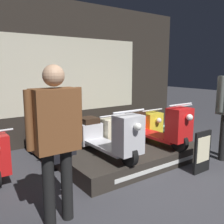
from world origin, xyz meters
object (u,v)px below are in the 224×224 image
Objects in this scene: scooter_backrow_3 at (135,127)px; scooter_backrow_2 at (97,134)px; scooter_display_right at (156,126)px; person_left_browsing at (56,131)px; scooter_backrow_4 at (165,122)px; scooter_display_left at (107,136)px; scooter_backrow_1 at (49,143)px; price_sign_board at (202,152)px.

scooter_backrow_2 is at bearing 180.00° from scooter_backrow_3.
person_left_browsing reaches higher than scooter_display_right.
scooter_backrow_4 is 4.29m from person_left_browsing.
scooter_display_left is 1.00× the size of scooter_display_right.
price_sign_board is at bearing -47.60° from scooter_backrow_1.
person_left_browsing reaches higher than scooter_backrow_3.
scooter_backrow_3 is at bearing 34.41° from scooter_display_left.
person_left_browsing reaches higher than scooter_backrow_2.
person_left_browsing is (-2.73, -1.88, 0.72)m from scooter_backrow_3.
scooter_backrow_4 is at bearing 36.09° from scooter_display_right.
scooter_display_left is 1.14m from scooter_backrow_2.
person_left_browsing reaches higher than price_sign_board.
person_left_browsing is (-3.78, -1.88, 0.72)m from scooter_backrow_4.
scooter_backrow_1 is at bearing 149.86° from scooter_display_right.
scooter_display_right is at bearing -143.91° from scooter_backrow_4.
scooter_backrow_3 is 0.92× the size of person_left_browsing.
scooter_display_right is at bearing -108.80° from scooter_backrow_3.
scooter_backrow_1 is (-0.61, 1.02, -0.27)m from scooter_display_left.
scooter_backrow_3 is (2.09, 0.00, 0.00)m from scooter_backrow_1.
scooter_display_left is 1.00× the size of scooter_backrow_1.
price_sign_board is at bearing -2.88° from person_left_browsing.
scooter_display_left is 1.14m from scooter_display_right.
scooter_backrow_2 is 2.63m from person_left_browsing.
scooter_backrow_4 is (1.39, 1.02, -0.27)m from scooter_display_right.
scooter_display_right reaches higher than scooter_backrow_4.
scooter_display_left is 2.29× the size of price_sign_board.
scooter_backrow_1 is 1.00× the size of scooter_backrow_4.
scooter_display_right reaches higher than scooter_backrow_1.
scooter_display_left is at bearing 34.69° from person_left_browsing.
scooter_display_left and scooter_display_right have the same top height.
scooter_backrow_3 is at bearing 82.54° from price_sign_board.
scooter_display_left is at bearing -113.21° from scooter_backrow_2.
scooter_backrow_3 is at bearing 0.00° from scooter_backrow_1.
person_left_browsing is at bearing -160.06° from scooter_display_right.
person_left_browsing is 2.57m from price_sign_board.
scooter_backrow_4 is at bearing 0.00° from scooter_backrow_3.
scooter_backrow_3 is 1.05m from scooter_backrow_4.
scooter_backrow_1 is at bearing 121.07° from scooter_display_left.
scooter_backrow_3 is (0.35, 1.02, -0.27)m from scooter_display_right.
price_sign_board is at bearing -97.46° from scooter_backrow_3.
scooter_backrow_3 is at bearing 34.54° from person_left_browsing.
scooter_backrow_4 is (3.14, 0.00, 0.00)m from scooter_backrow_1.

